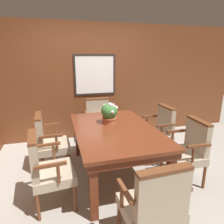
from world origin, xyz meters
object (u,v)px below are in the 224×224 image
(chair_right_far, at_px, (159,129))
(chair_right_near, at_px, (188,148))
(chair_left_near, at_px, (47,167))
(chair_left_far, at_px, (49,140))
(potted_plant, at_px, (109,113))
(chair_head_far, at_px, (99,119))
(dining_table, at_px, (115,134))
(chair_head_near, at_px, (154,204))

(chair_right_far, distance_m, chair_right_near, 0.82)
(chair_left_near, height_order, chair_right_near, same)
(chair_left_far, bearing_deg, potted_plant, -102.72)
(chair_right_far, xyz_separation_m, chair_head_far, (-0.92, 0.89, 0.00))
(chair_left_far, height_order, chair_right_near, same)
(dining_table, bearing_deg, chair_head_near, -90.51)
(chair_left_near, relative_size, chair_head_far, 1.00)
(dining_table, bearing_deg, chair_right_far, 22.79)
(chair_left_far, relative_size, chair_head_near, 1.00)
(chair_right_far, bearing_deg, chair_right_near, 0.55)
(chair_left_far, distance_m, chair_head_near, 1.95)
(dining_table, distance_m, potted_plant, 0.35)
(dining_table, height_order, chair_head_near, chair_head_near)
(chair_right_far, bearing_deg, dining_table, -68.14)
(potted_plant, bearing_deg, chair_left_near, -145.23)
(chair_head_near, distance_m, potted_plant, 1.59)
(chair_left_near, xyz_separation_m, chair_right_near, (1.92, -0.01, 0.00))
(chair_right_near, distance_m, chair_head_near, 1.31)
(chair_left_far, distance_m, chair_right_far, 1.90)
(chair_head_far, height_order, chair_head_near, same)
(chair_left_far, xyz_separation_m, chair_left_near, (-0.00, -0.82, 0.00))
(chair_right_far, height_order, chair_head_far, same)
(chair_left_near, bearing_deg, chair_head_far, -35.44)
(chair_right_far, relative_size, chair_right_near, 1.00)
(chair_left_near, bearing_deg, potted_plant, -60.71)
(chair_head_near, bearing_deg, chair_left_near, -45.53)
(chair_left_far, height_order, chair_right_far, same)
(chair_left_far, xyz_separation_m, chair_right_far, (1.90, -0.02, 0.00))
(dining_table, height_order, chair_head_far, chair_head_far)
(chair_right_near, bearing_deg, chair_left_near, -86.89)
(chair_left_far, bearing_deg, dining_table, -115.71)
(chair_left_far, height_order, chair_head_far, same)
(potted_plant, bearing_deg, chair_right_near, -33.88)
(chair_left_far, xyz_separation_m, potted_plant, (0.93, -0.17, 0.42))
(chair_left_near, distance_m, chair_right_far, 2.06)
(dining_table, height_order, potted_plant, potted_plant)
(dining_table, relative_size, chair_right_far, 1.93)
(chair_left_near, bearing_deg, dining_table, -72.24)
(chair_left_far, xyz_separation_m, chair_right_near, (1.92, -0.83, 0.00))
(potted_plant, bearing_deg, chair_head_near, -89.76)
(chair_right_far, distance_m, chair_head_near, 1.94)
(dining_table, relative_size, chair_left_near, 1.93)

